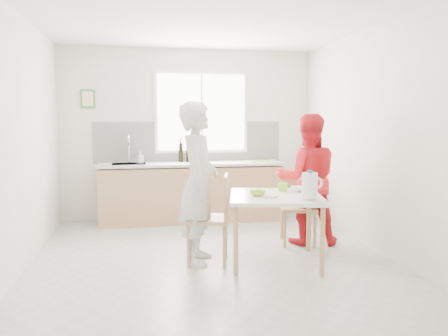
% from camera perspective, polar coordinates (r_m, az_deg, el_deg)
% --- Properties ---
extents(ground, '(4.50, 4.50, 0.00)m').
position_cam_1_polar(ground, '(5.07, -1.68, -11.82)').
color(ground, '#B7B7B2').
rests_on(ground, ground).
extents(room_shell, '(4.50, 4.50, 4.50)m').
position_cam_1_polar(room_shell, '(4.82, -1.74, 7.09)').
color(room_shell, silver).
rests_on(room_shell, ground).
extents(window, '(1.50, 0.06, 1.30)m').
position_cam_1_polar(window, '(7.06, -2.95, 7.27)').
color(window, white).
rests_on(window, room_shell).
extents(backsplash, '(3.00, 0.02, 0.65)m').
position_cam_1_polar(backsplash, '(7.05, -4.55, 3.40)').
color(backsplash, white).
rests_on(backsplash, room_shell).
extents(picture_frame, '(0.22, 0.03, 0.28)m').
position_cam_1_polar(picture_frame, '(7.05, -17.37, 8.62)').
color(picture_frame, '#4B883E').
rests_on(picture_frame, room_shell).
extents(kitchen_counter, '(2.84, 0.64, 1.37)m').
position_cam_1_polar(kitchen_counter, '(6.85, -4.27, -3.47)').
color(kitchen_counter, tan).
rests_on(kitchen_counter, ground).
extents(dining_table, '(1.18, 1.18, 0.76)m').
position_cam_1_polar(dining_table, '(4.83, 6.77, -4.43)').
color(dining_table, white).
rests_on(dining_table, ground).
extents(chair_left, '(0.54, 0.54, 0.98)m').
position_cam_1_polar(chair_left, '(4.85, -1.28, -6.07)').
color(chair_left, tan).
rests_on(chair_left, ground).
extents(chair_far, '(0.52, 0.52, 0.94)m').
position_cam_1_polar(chair_far, '(5.70, 9.58, -4.53)').
color(chair_far, tan).
rests_on(chair_far, ground).
extents(person_white, '(0.56, 0.72, 1.77)m').
position_cam_1_polar(person_white, '(4.80, -3.32, -1.98)').
color(person_white, silver).
rests_on(person_white, ground).
extents(person_red, '(0.92, 0.79, 1.65)m').
position_cam_1_polar(person_red, '(5.65, 10.83, -1.45)').
color(person_red, red).
rests_on(person_red, ground).
extents(bowl_green, '(0.21, 0.21, 0.05)m').
position_cam_1_polar(bowl_green, '(4.75, 4.43, -3.30)').
color(bowl_green, '#9FCF2F').
rests_on(bowl_green, dining_table).
extents(bowl_white, '(0.26, 0.26, 0.05)m').
position_cam_1_polar(bowl_white, '(5.09, 9.92, -2.74)').
color(bowl_white, white).
rests_on(bowl_white, dining_table).
extents(milk_jug, '(0.22, 0.16, 0.28)m').
position_cam_1_polar(milk_jug, '(4.56, 11.17, -2.20)').
color(milk_jug, white).
rests_on(milk_jug, dining_table).
extents(green_box, '(0.12, 0.12, 0.09)m').
position_cam_1_polar(green_box, '(5.10, 7.65, -2.48)').
color(green_box, '#81D932').
rests_on(green_box, dining_table).
extents(spoon, '(0.16, 0.03, 0.01)m').
position_cam_1_polar(spoon, '(4.59, 6.02, -3.86)').
color(spoon, '#A5A5AA').
rests_on(spoon, dining_table).
extents(cutting_board, '(0.40, 0.32, 0.01)m').
position_cam_1_polar(cutting_board, '(7.00, 4.38, 0.93)').
color(cutting_board, '#80C62D').
rests_on(cutting_board, kitchen_counter).
extents(wine_bottle_a, '(0.07, 0.07, 0.32)m').
position_cam_1_polar(wine_bottle_a, '(6.89, -4.67, 2.12)').
color(wine_bottle_a, black).
rests_on(wine_bottle_a, kitchen_counter).
extents(wine_bottle_b, '(0.07, 0.07, 0.30)m').
position_cam_1_polar(wine_bottle_b, '(6.90, -5.67, 2.04)').
color(wine_bottle_b, black).
rests_on(wine_bottle_b, kitchen_counter).
extents(jar_amber, '(0.06, 0.06, 0.16)m').
position_cam_1_polar(jar_amber, '(6.93, -4.79, 1.48)').
color(jar_amber, olive).
rests_on(jar_amber, kitchen_counter).
extents(soap_bottle, '(0.11, 0.11, 0.19)m').
position_cam_1_polar(soap_bottle, '(6.79, -10.90, 1.42)').
color(soap_bottle, '#999999').
rests_on(soap_bottle, kitchen_counter).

